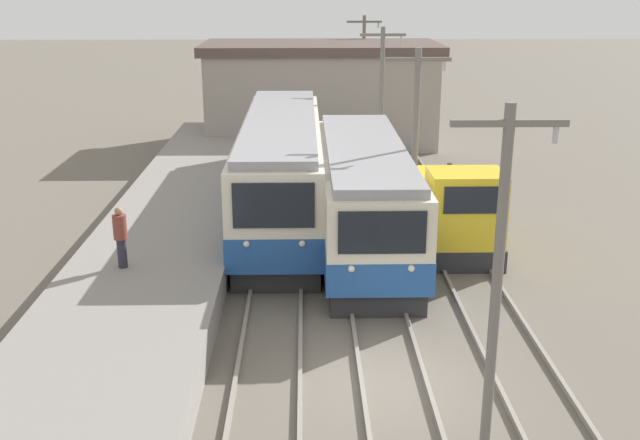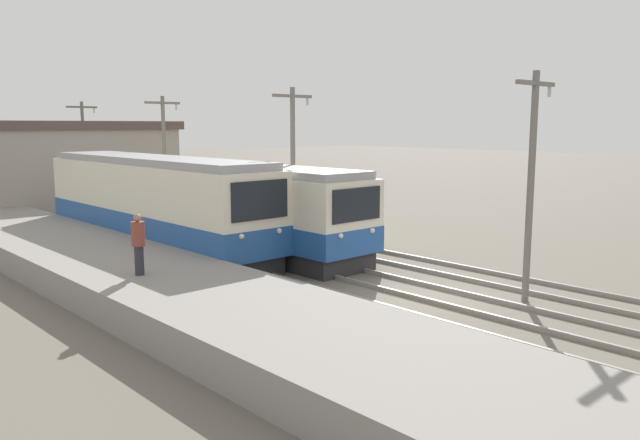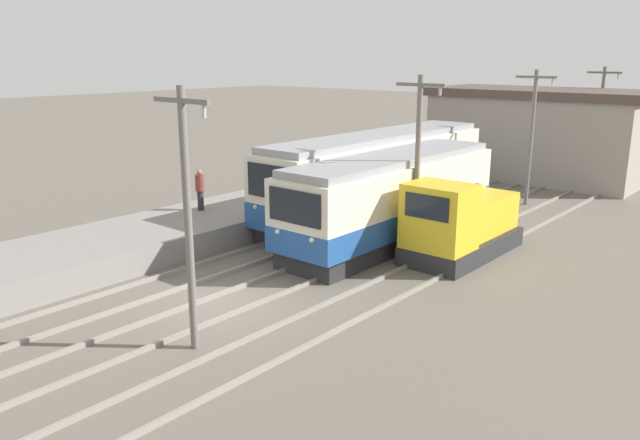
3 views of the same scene
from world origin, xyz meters
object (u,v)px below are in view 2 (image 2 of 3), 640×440
object	(u,v)px
catenary_mast_mid	(293,162)
catenary_mast_distant	(84,148)
commuter_train_center	(254,212)
catenary_mast_far	(165,154)
commuter_train_left	(155,208)
shunting_locomotive	(309,216)
person_on_platform	(138,242)
catenary_mast_near	(531,178)

from	to	relation	value
catenary_mast_mid	catenary_mast_distant	xyz separation A→B (m)	(0.00, 20.96, 0.00)
commuter_train_center	catenary_mast_far	distance (m)	10.14
commuter_train_left	catenary_mast_far	world-z (taller)	catenary_mast_far
catenary_mast_mid	catenary_mast_distant	bearing A→B (deg)	90.00
commuter_train_left	catenary_mast_far	bearing A→B (deg)	57.71
commuter_train_center	catenary_mast_mid	xyz separation A→B (m)	(1.51, -0.65, 1.98)
commuter_train_left	shunting_locomotive	distance (m)	6.54
shunting_locomotive	catenary_mast_far	xyz separation A→B (m)	(-1.49, 9.78, 2.42)
commuter_train_left	person_on_platform	world-z (taller)	commuter_train_left
catenary_mast_mid	commuter_train_center	bearing A→B (deg)	156.70
person_on_platform	shunting_locomotive	bearing A→B (deg)	21.77
person_on_platform	catenary_mast_far	bearing A→B (deg)	58.23
commuter_train_left	catenary_mast_far	distance (m)	8.27
catenary_mast_distant	person_on_platform	bearing A→B (deg)	-109.38
catenary_mast_mid	person_on_platform	size ratio (longest dim) A/B	3.80
commuter_train_left	catenary_mast_mid	world-z (taller)	catenary_mast_mid
commuter_train_left	commuter_train_center	world-z (taller)	commuter_train_left
shunting_locomotive	catenary_mast_mid	distance (m)	2.93
person_on_platform	catenary_mast_near	bearing A→B (deg)	-40.03
commuter_train_center	shunting_locomotive	distance (m)	3.03
shunting_locomotive	catenary_mast_near	distance (m)	11.53
catenary_mast_far	catenary_mast_distant	distance (m)	10.48
catenary_mast_near	shunting_locomotive	bearing A→B (deg)	82.40
commuter_train_center	shunting_locomotive	xyz separation A→B (m)	(3.00, 0.05, -0.44)
catenary_mast_mid	catenary_mast_far	size ratio (longest dim) A/B	1.00
catenary_mast_near	catenary_mast_far	size ratio (longest dim) A/B	1.00
commuter_train_center	catenary_mast_mid	world-z (taller)	catenary_mast_mid
catenary_mast_distant	shunting_locomotive	bearing A→B (deg)	-85.79
shunting_locomotive	person_on_platform	bearing A→B (deg)	-158.23
catenary_mast_mid	shunting_locomotive	bearing A→B (deg)	25.09
catenary_mast_near	catenary_mast_mid	bearing A→B (deg)	90.00
catenary_mast_mid	person_on_platform	distance (m)	9.32
catenary_mast_near	catenary_mast_distant	size ratio (longest dim) A/B	1.00
catenary_mast_distant	person_on_platform	distance (m)	25.78
commuter_train_left	catenary_mast_mid	xyz separation A→B (m)	(4.31, -3.66, 1.84)
catenary_mast_far	shunting_locomotive	bearing A→B (deg)	-81.33
commuter_train_left	catenary_mast_distant	xyz separation A→B (m)	(4.31, 17.30, 1.84)
catenary_mast_far	commuter_train_center	bearing A→B (deg)	-98.72
commuter_train_left	shunting_locomotive	bearing A→B (deg)	-27.05
commuter_train_left	shunting_locomotive	size ratio (longest dim) A/B	2.58
shunting_locomotive	catenary_mast_distant	bearing A→B (deg)	94.21
commuter_train_left	shunting_locomotive	world-z (taller)	commuter_train_left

